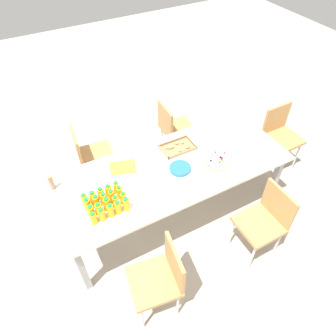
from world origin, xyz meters
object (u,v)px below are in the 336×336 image
(juice_bottle_7, at_px, (107,204))
(juice_bottle_11, at_px, (96,202))
(juice_bottle_1, at_px, (102,215))
(juice_bottle_14, at_px, (120,193))
(juice_bottle_5, at_px, (91,211))
(plate_stack, at_px, (180,168))
(chair_near_left, at_px, (161,276))
(juice_bottle_4, at_px, (126,204))
(juice_bottle_15, at_px, (85,200))
(juice_bottle_17, at_px, (101,194))
(juice_bottle_10, at_px, (87,205))
(cardboard_tube, at_px, (51,183))
(juice_bottle_13, at_px, (112,196))
(chair_far_left, at_px, (89,153))
(juice_bottle_6, at_px, (99,209))
(chair_far_right, at_px, (174,127))
(chair_near_right, at_px, (266,218))
(juice_bottle_19, at_px, (116,188))
(juice_bottle_0, at_px, (94,218))
(chair_end, at_px, (280,133))
(snack_tray, at_px, (177,147))
(napkin_stack, at_px, (248,131))
(paper_folder, at_px, (123,167))
(juice_bottle_2, at_px, (111,211))
(juice_bottle_18, at_px, (108,191))
(fruit_pizza, at_px, (216,160))
(juice_bottle_9, at_px, (123,198))
(juice_bottle_16, at_px, (93,197))
(party_table, at_px, (171,172))
(juice_bottle_12, at_px, (104,199))
(juice_bottle_8, at_px, (116,202))
(juice_bottle_3, at_px, (118,208))

(juice_bottle_7, xyz_separation_m, juice_bottle_11, (-0.07, 0.07, -0.00))
(juice_bottle_1, height_order, juice_bottle_14, juice_bottle_14)
(juice_bottle_5, height_order, plate_stack, juice_bottle_5)
(chair_near_left, bearing_deg, juice_bottle_4, 10.82)
(juice_bottle_15, height_order, juice_bottle_17, juice_bottle_15)
(juice_bottle_10, distance_m, cardboard_tube, 0.45)
(juice_bottle_13, bearing_deg, juice_bottle_15, 161.23)
(chair_far_left, distance_m, juice_bottle_6, 1.11)
(chair_far_right, distance_m, chair_near_right, 1.65)
(juice_bottle_10, bearing_deg, plate_stack, 2.45)
(juice_bottle_19, bearing_deg, juice_bottle_1, -135.01)
(juice_bottle_1, bearing_deg, juice_bottle_0, -178.71)
(juice_bottle_4, height_order, juice_bottle_14, juice_bottle_4)
(juice_bottle_0, relative_size, juice_bottle_14, 0.93)
(juice_bottle_4, distance_m, juice_bottle_10, 0.34)
(chair_end, distance_m, snack_tray, 1.43)
(napkin_stack, relative_size, paper_folder, 0.58)
(juice_bottle_19, bearing_deg, juice_bottle_2, -122.89)
(juice_bottle_14, relative_size, juice_bottle_18, 1.09)
(chair_far_right, distance_m, snack_tray, 0.70)
(juice_bottle_1, height_order, snack_tray, juice_bottle_1)
(juice_bottle_11, xyz_separation_m, fruit_pizza, (1.27, -0.02, -0.06))
(juice_bottle_9, bearing_deg, juice_bottle_0, -165.35)
(juice_bottle_0, xyz_separation_m, juice_bottle_16, (0.07, 0.22, -0.00))
(party_table, bearing_deg, chair_near_right, -55.61)
(chair_far_left, bearing_deg, fruit_pizza, 52.37)
(juice_bottle_5, bearing_deg, paper_folder, 41.87)
(juice_bottle_17, height_order, fruit_pizza, juice_bottle_17)
(juice_bottle_7, distance_m, fruit_pizza, 1.20)
(juice_bottle_12, bearing_deg, juice_bottle_8, -40.03)
(juice_bottle_7, distance_m, juice_bottle_19, 0.20)
(chair_far_right, relative_size, chair_far_left, 1.00)
(juice_bottle_0, relative_size, paper_folder, 0.52)
(juice_bottle_18, bearing_deg, juice_bottle_14, -42.66)
(chair_end, bearing_deg, juice_bottle_19, 2.60)
(juice_bottle_8, xyz_separation_m, juice_bottle_14, (0.07, 0.07, 0.01))
(juice_bottle_3, height_order, juice_bottle_5, juice_bottle_3)
(juice_bottle_8, bearing_deg, juice_bottle_4, -47.54)
(juice_bottle_12, bearing_deg, snack_tray, 19.95)
(juice_bottle_10, relative_size, snack_tray, 0.42)
(juice_bottle_8, bearing_deg, napkin_stack, 8.91)
(party_table, distance_m, chair_near_left, 1.05)
(juice_bottle_0, xyz_separation_m, juice_bottle_4, (0.30, 0.00, 0.01))
(party_table, height_order, juice_bottle_3, juice_bottle_3)
(fruit_pizza, height_order, paper_folder, fruit_pizza)
(chair_near_right, distance_m, juice_bottle_6, 1.56)
(juice_bottle_5, relative_size, juice_bottle_10, 0.92)
(chair_near_left, height_order, snack_tray, chair_near_left)
(chair_far_left, xyz_separation_m, juice_bottle_11, (-0.21, -0.96, 0.29))
(cardboard_tube, bearing_deg, chair_end, -4.49)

